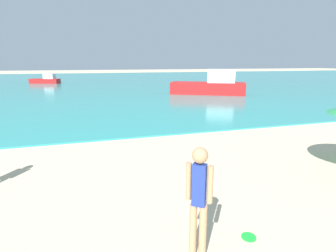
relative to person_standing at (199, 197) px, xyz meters
name	(u,v)px	position (x,y,z in m)	size (l,w,h in m)	color
water	(103,81)	(0.74, 36.20, -0.90)	(160.00, 60.00, 0.06)	teal
person_standing	(199,197)	(0.00, 0.00, 0.00)	(0.32, 0.26, 1.63)	tan
frisbee	(249,237)	(0.94, 0.12, -0.92)	(0.23, 0.23, 0.03)	green
boat_near	(210,86)	(8.56, 17.44, -0.15)	(6.35, 4.64, 2.09)	red
boat_far	(46,80)	(-6.43, 34.10, -0.44)	(3.81, 2.46, 1.24)	red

